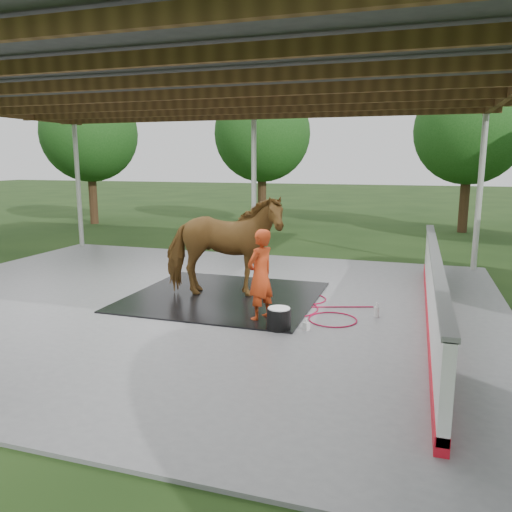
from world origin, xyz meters
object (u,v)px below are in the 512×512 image
(wash_bucket, at_px, (279,318))
(horse, at_px, (223,246))
(dasher_board, at_px, (433,291))
(handler, at_px, (260,275))

(wash_bucket, bearing_deg, horse, 135.35)
(dasher_board, bearing_deg, horse, 173.16)
(handler, bearing_deg, wash_bucket, 72.24)
(dasher_board, xyz_separation_m, wash_bucket, (-2.32, -1.05, -0.36))
(dasher_board, height_order, handler, handler)
(handler, height_order, wash_bucket, handler)
(dasher_board, xyz_separation_m, handler, (-2.75, -0.67, 0.23))
(dasher_board, xyz_separation_m, horse, (-3.85, 0.46, 0.47))
(dasher_board, relative_size, horse, 3.41)
(horse, bearing_deg, handler, -149.30)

